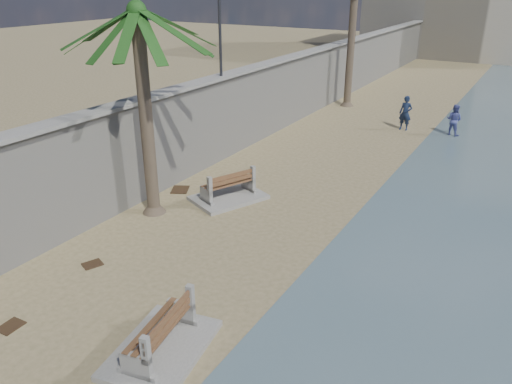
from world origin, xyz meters
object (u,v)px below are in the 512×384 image
at_px(bench_near, 160,334).
at_px(person_b, 454,118).
at_px(bench_far, 228,188).
at_px(person_a, 406,111).
at_px(palm_mid, 137,13).

height_order(bench_near, person_b, person_b).
height_order(bench_far, person_a, person_a).
bearing_deg(person_a, bench_far, -98.84).
bearing_deg(palm_mid, bench_far, 53.56).
distance_m(bench_near, palm_mid, 9.25).
distance_m(palm_mid, person_a, 16.04).
bearing_deg(palm_mid, bench_near, -47.82).
xyz_separation_m(person_a, person_b, (2.38, 0.28, -0.15)).
bearing_deg(person_a, bench_near, -84.53).
xyz_separation_m(bench_far, person_b, (5.43, 12.48, 0.41)).
relative_size(bench_far, palm_mid, 0.40).
bearing_deg(person_b, bench_near, 97.96).
distance_m(bench_far, palm_mid, 6.55).
bearing_deg(bench_near, person_a, 90.27).
height_order(person_a, person_b, person_a).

